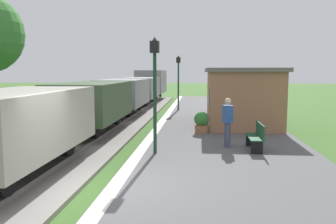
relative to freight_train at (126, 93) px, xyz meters
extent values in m
plane|color=#3D6628|center=(2.40, -14.86, -1.46)|extent=(160.00, 160.00, 0.00)
cube|color=#565659|center=(5.60, -14.86, -1.34)|extent=(6.00, 60.00, 0.25)
cube|color=silver|center=(2.80, -14.86, -1.21)|extent=(0.36, 60.00, 0.01)
cube|color=slate|center=(0.72, -14.86, -1.27)|extent=(0.07, 60.00, 0.14)
cube|color=gray|center=(0.00, -13.90, 0.12)|extent=(2.50, 5.60, 1.60)
cube|color=black|center=(0.00, -13.90, -0.53)|extent=(2.10, 5.15, 0.50)
cylinder|color=black|center=(0.00, -12.11, -0.78)|extent=(1.56, 0.84, 0.84)
cylinder|color=black|center=(0.00, -10.95, -0.53)|extent=(0.20, 0.30, 0.20)
cube|color=#384C33|center=(0.00, -7.30, 0.12)|extent=(2.50, 5.60, 1.60)
cube|color=black|center=(0.00, -7.30, -0.53)|extent=(2.10, 5.15, 0.50)
cylinder|color=black|center=(0.00, -5.51, -0.78)|extent=(1.56, 0.84, 0.84)
cylinder|color=black|center=(0.00, -9.09, -0.78)|extent=(1.56, 0.84, 0.84)
cylinder|color=black|center=(0.00, -4.35, -0.53)|extent=(0.20, 0.30, 0.20)
cylinder|color=black|center=(0.00, -10.25, -0.53)|extent=(0.20, 0.30, 0.20)
cube|color=gray|center=(0.00, -0.70, 0.12)|extent=(2.50, 5.60, 1.60)
cube|color=black|center=(0.00, -0.70, -0.53)|extent=(2.10, 5.15, 0.50)
cylinder|color=black|center=(0.00, 1.09, -0.78)|extent=(1.56, 0.84, 0.84)
cylinder|color=black|center=(0.00, -2.49, -0.78)|extent=(1.56, 0.84, 0.84)
cylinder|color=black|center=(0.00, 2.25, -0.53)|extent=(0.20, 0.30, 0.20)
cylinder|color=black|center=(0.00, -3.65, -0.53)|extent=(0.20, 0.30, 0.20)
cube|color=gray|center=(0.00, 5.90, 0.12)|extent=(2.50, 5.60, 1.60)
cube|color=black|center=(0.00, 5.90, -0.53)|extent=(2.10, 5.15, 0.50)
cylinder|color=black|center=(0.00, 7.69, -0.78)|extent=(1.56, 0.84, 0.84)
cylinder|color=black|center=(0.00, 4.11, -0.78)|extent=(1.56, 0.84, 0.84)
cylinder|color=black|center=(0.00, 8.85, -0.53)|extent=(0.20, 0.30, 0.20)
cylinder|color=black|center=(0.00, 2.95, -0.53)|extent=(0.20, 0.30, 0.20)
cube|color=gray|center=(0.00, 12.50, 0.42)|extent=(2.50, 5.60, 2.20)
cube|color=black|center=(0.00, 12.50, -0.53)|extent=(2.10, 5.15, 0.50)
cylinder|color=black|center=(0.00, 14.29, -0.78)|extent=(1.56, 0.84, 0.84)
cylinder|color=black|center=(0.00, 10.71, -0.78)|extent=(1.56, 0.84, 0.84)
cylinder|color=black|center=(0.00, 15.45, -0.53)|extent=(0.20, 0.30, 0.20)
cylinder|color=black|center=(0.00, 9.55, -0.53)|extent=(0.20, 0.30, 0.20)
cube|color=#9E6B4C|center=(6.80, -4.78, 0.09)|extent=(3.20, 5.50, 2.60)
cube|color=#66605B|center=(6.80, -4.78, 1.48)|extent=(3.50, 5.80, 0.18)
cube|color=black|center=(5.19, -5.88, 0.22)|extent=(0.03, 0.90, 0.80)
cube|color=#1E4C2D|center=(6.57, -10.70, -0.77)|extent=(0.42, 1.50, 0.04)
cube|color=#1E4C2D|center=(6.76, -10.70, -0.53)|extent=(0.04, 1.50, 0.45)
cube|color=black|center=(6.57, -11.30, -1.00)|extent=(0.38, 0.06, 0.42)
cube|color=black|center=(6.57, -10.10, -1.00)|extent=(0.38, 0.06, 0.42)
cylinder|color=#474C66|center=(5.74, -10.36, -0.78)|extent=(0.15, 0.15, 0.86)
cylinder|color=#474C66|center=(5.68, -10.21, -0.78)|extent=(0.15, 0.15, 0.86)
cube|color=#2D5199|center=(5.71, -10.28, -0.05)|extent=(0.37, 0.44, 0.60)
sphere|color=beige|center=(5.71, -10.28, 0.39)|extent=(0.22, 0.22, 0.22)
cylinder|color=#9E6642|center=(4.84, -7.48, -1.04)|extent=(0.56, 0.56, 0.34)
sphere|color=#387A33|center=(4.84, -7.48, -0.62)|extent=(0.64, 0.64, 0.64)
cylinder|color=#193823|center=(3.32, -11.47, 0.39)|extent=(0.11, 0.11, 3.20)
cube|color=black|center=(3.32, -11.47, 2.17)|extent=(0.28, 0.28, 0.36)
sphere|color=#F2E5BF|center=(3.32, -11.47, 2.17)|extent=(0.20, 0.20, 0.20)
cone|color=#193823|center=(3.32, -11.47, 2.41)|extent=(0.20, 0.20, 0.16)
cylinder|color=#193823|center=(3.32, 1.39, 0.39)|extent=(0.11, 0.11, 3.20)
cube|color=black|center=(3.32, 1.39, 2.17)|extent=(0.28, 0.28, 0.36)
sphere|color=#F2E5BF|center=(3.32, 1.39, 2.17)|extent=(0.20, 0.20, 0.20)
cone|color=#193823|center=(3.32, 1.39, 2.41)|extent=(0.20, 0.20, 0.16)
camera|label=1|loc=(4.71, -22.60, 1.41)|focal=37.94mm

